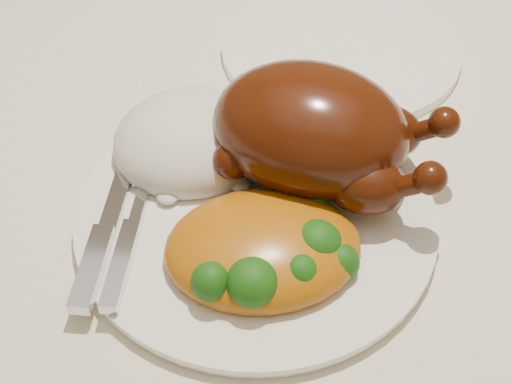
# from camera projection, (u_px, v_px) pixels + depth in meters

# --- Properties ---
(dining_table) EXTENTS (1.60, 0.90, 0.76)m
(dining_table) POSITION_uv_depth(u_px,v_px,m) (193.00, 160.00, 0.73)
(dining_table) COLOR brown
(dining_table) RESTS_ON floor
(tablecloth) EXTENTS (1.73, 1.03, 0.18)m
(tablecloth) POSITION_uv_depth(u_px,v_px,m) (188.00, 104.00, 0.67)
(tablecloth) COLOR white
(tablecloth) RESTS_ON dining_table
(dinner_plate) EXTENTS (0.33, 0.33, 0.01)m
(dinner_plate) POSITION_uv_depth(u_px,v_px,m) (256.00, 216.00, 0.53)
(dinner_plate) COLOR white
(dinner_plate) RESTS_ON tablecloth
(side_plate) EXTENTS (0.27, 0.27, 0.01)m
(side_plate) POSITION_uv_depth(u_px,v_px,m) (340.00, 48.00, 0.68)
(side_plate) COLOR white
(side_plate) RESTS_ON tablecloth
(roast_chicken) EXTENTS (0.19, 0.14, 0.09)m
(roast_chicken) POSITION_uv_depth(u_px,v_px,m) (316.00, 131.00, 0.52)
(roast_chicken) COLOR #411507
(roast_chicken) RESTS_ON dinner_plate
(rice_mound) EXTENTS (0.16, 0.15, 0.07)m
(rice_mound) POSITION_uv_depth(u_px,v_px,m) (192.00, 141.00, 0.56)
(rice_mound) COLOR white
(rice_mound) RESTS_ON dinner_plate
(mac_and_cheese) EXTENTS (0.16, 0.13, 0.05)m
(mac_and_cheese) POSITION_uv_depth(u_px,v_px,m) (272.00, 249.00, 0.49)
(mac_and_cheese) COLOR #B45E0B
(mac_and_cheese) RESTS_ON dinner_plate
(cutlery) EXTENTS (0.03, 0.17, 0.01)m
(cutlery) POSITION_uv_depth(u_px,v_px,m) (114.00, 239.00, 0.50)
(cutlery) COLOR silver
(cutlery) RESTS_ON dinner_plate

